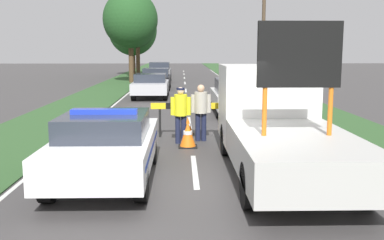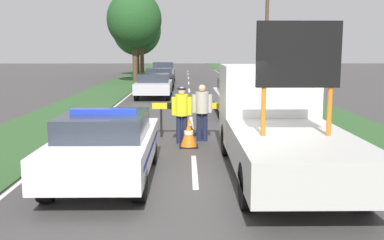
{
  "view_description": "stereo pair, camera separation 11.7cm",
  "coord_description": "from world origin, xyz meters",
  "px_view_note": "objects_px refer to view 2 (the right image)",
  "views": [
    {
      "loc": [
        -0.3,
        -8.8,
        2.71
      ],
      "look_at": [
        -0.05,
        1.43,
        1.1
      ],
      "focal_mm": 42.0,
      "sensor_mm": 36.0,
      "label": 1
    },
    {
      "loc": [
        -0.18,
        -8.8,
        2.71
      ],
      "look_at": [
        -0.05,
        1.43,
        1.1
      ],
      "focal_mm": 42.0,
      "sensor_mm": 36.0,
      "label": 2
    }
  ],
  "objects_px": {
    "police_car": "(106,145)",
    "road_barrier": "(197,109)",
    "queued_car_suv_grey": "(164,72)",
    "roadside_tree_mid_left": "(134,20)",
    "queued_car_sedan_black": "(160,78)",
    "pedestrian_civilian": "(202,108)",
    "traffic_cone_near_police": "(189,126)",
    "traffic_cone_centre_front": "(189,134)",
    "queued_car_van_white": "(237,96)",
    "queued_car_sedan_silver": "(154,85)",
    "utility_pole": "(267,16)",
    "roadside_tree_near_left": "(137,30)",
    "police_officer": "(182,110)",
    "roadside_tree_near_right": "(142,28)",
    "work_truck": "(276,121)"
  },
  "relations": [
    {
      "from": "queued_car_van_white",
      "to": "queued_car_sedan_silver",
      "type": "height_order",
      "value": "queued_car_van_white"
    },
    {
      "from": "police_officer",
      "to": "traffic_cone_centre_front",
      "type": "xyz_separation_m",
      "value": [
        0.2,
        -0.51,
        -0.62
      ]
    },
    {
      "from": "queued_car_sedan_silver",
      "to": "queued_car_suv_grey",
      "type": "bearing_deg",
      "value": -89.71
    },
    {
      "from": "queued_car_van_white",
      "to": "utility_pole",
      "type": "height_order",
      "value": "utility_pole"
    },
    {
      "from": "queued_car_sedan_black",
      "to": "roadside_tree_mid_left",
      "type": "distance_m",
      "value": 7.83
    },
    {
      "from": "traffic_cone_near_police",
      "to": "police_officer",
      "type": "bearing_deg",
      "value": -99.85
    },
    {
      "from": "traffic_cone_near_police",
      "to": "queued_car_sedan_silver",
      "type": "distance_m",
      "value": 11.27
    },
    {
      "from": "queued_car_suv_grey",
      "to": "roadside_tree_mid_left",
      "type": "bearing_deg",
      "value": 9.68
    },
    {
      "from": "road_barrier",
      "to": "police_officer",
      "type": "bearing_deg",
      "value": -113.31
    },
    {
      "from": "pedestrian_civilian",
      "to": "queued_car_suv_grey",
      "type": "distance_m",
      "value": 24.35
    },
    {
      "from": "police_car",
      "to": "roadside_tree_near_left",
      "type": "relative_size",
      "value": 0.61
    },
    {
      "from": "road_barrier",
      "to": "roadside_tree_near_right",
      "type": "xyz_separation_m",
      "value": [
        -4.56,
        29.35,
        3.82
      ]
    },
    {
      "from": "police_car",
      "to": "queued_car_sedan_black",
      "type": "distance_m",
      "value": 21.82
    },
    {
      "from": "queued_car_sedan_silver",
      "to": "roadside_tree_near_left",
      "type": "relative_size",
      "value": 0.53
    },
    {
      "from": "roadside_tree_mid_left",
      "to": "queued_car_sedan_silver",
      "type": "bearing_deg",
      "value": -78.7
    },
    {
      "from": "police_car",
      "to": "road_barrier",
      "type": "xyz_separation_m",
      "value": [
        2.01,
        4.67,
        0.13
      ]
    },
    {
      "from": "queued_car_van_white",
      "to": "roadside_tree_mid_left",
      "type": "xyz_separation_m",
      "value": [
        -6.35,
        18.01,
        4.32
      ]
    },
    {
      "from": "pedestrian_civilian",
      "to": "traffic_cone_near_police",
      "type": "distance_m",
      "value": 1.22
    },
    {
      "from": "queued_car_suv_grey",
      "to": "roadside_tree_mid_left",
      "type": "distance_m",
      "value": 4.84
    },
    {
      "from": "queued_car_van_white",
      "to": "traffic_cone_centre_front",
      "type": "bearing_deg",
      "value": 72.64
    },
    {
      "from": "road_barrier",
      "to": "queued_car_sedan_silver",
      "type": "relative_size",
      "value": 0.71
    },
    {
      "from": "traffic_cone_near_police",
      "to": "roadside_tree_near_right",
      "type": "distance_m",
      "value": 29.69
    },
    {
      "from": "road_barrier",
      "to": "roadside_tree_near_right",
      "type": "distance_m",
      "value": 29.95
    },
    {
      "from": "roadside_tree_mid_left",
      "to": "roadside_tree_near_left",
      "type": "bearing_deg",
      "value": 95.15
    },
    {
      "from": "police_car",
      "to": "queued_car_suv_grey",
      "type": "distance_m",
      "value": 28.3
    },
    {
      "from": "queued_car_sedan_black",
      "to": "utility_pole",
      "type": "relative_size",
      "value": 0.47
    },
    {
      "from": "queued_car_sedan_silver",
      "to": "utility_pole",
      "type": "relative_size",
      "value": 0.44
    },
    {
      "from": "road_barrier",
      "to": "traffic_cone_centre_front",
      "type": "distance_m",
      "value": 1.58
    },
    {
      "from": "police_officer",
      "to": "roadside_tree_near_left",
      "type": "distance_m",
      "value": 35.52
    },
    {
      "from": "road_barrier",
      "to": "queued_car_sedan_silver",
      "type": "bearing_deg",
      "value": 103.28
    },
    {
      "from": "pedestrian_civilian",
      "to": "queued_car_suv_grey",
      "type": "bearing_deg",
      "value": 76.68
    },
    {
      "from": "queued_car_van_white",
      "to": "roadside_tree_mid_left",
      "type": "relative_size",
      "value": 0.63
    },
    {
      "from": "queued_car_van_white",
      "to": "roadside_tree_mid_left",
      "type": "bearing_deg",
      "value": -70.57
    },
    {
      "from": "police_officer",
      "to": "queued_car_van_white",
      "type": "relative_size",
      "value": 0.35
    },
    {
      "from": "queued_car_sedan_black",
      "to": "roadside_tree_mid_left",
      "type": "height_order",
      "value": "roadside_tree_mid_left"
    },
    {
      "from": "queued_car_sedan_silver",
      "to": "pedestrian_civilian",
      "type": "bearing_deg",
      "value": 100.84
    },
    {
      "from": "road_barrier",
      "to": "traffic_cone_near_police",
      "type": "bearing_deg",
      "value": 130.68
    },
    {
      "from": "work_truck",
      "to": "roadside_tree_mid_left",
      "type": "xyz_separation_m",
      "value": [
        -6.24,
        27.03,
        3.97
      ]
    },
    {
      "from": "traffic_cone_centre_front",
      "to": "queued_car_suv_grey",
      "type": "bearing_deg",
      "value": 94.46
    },
    {
      "from": "police_car",
      "to": "work_truck",
      "type": "xyz_separation_m",
      "value": [
        3.72,
        0.87,
        0.36
      ]
    },
    {
      "from": "road_barrier",
      "to": "roadside_tree_mid_left",
      "type": "relative_size",
      "value": 0.37
    },
    {
      "from": "queued_car_sedan_black",
      "to": "queued_car_suv_grey",
      "type": "xyz_separation_m",
      "value": [
        -0.05,
        6.48,
        0.09
      ]
    },
    {
      "from": "roadside_tree_near_right",
      "to": "pedestrian_civilian",
      "type": "bearing_deg",
      "value": -81.1
    },
    {
      "from": "traffic_cone_centre_front",
      "to": "queued_car_sedan_black",
      "type": "relative_size",
      "value": 0.17
    },
    {
      "from": "police_car",
      "to": "roadside_tree_mid_left",
      "type": "xyz_separation_m",
      "value": [
        -2.52,
        27.9,
        4.33
      ]
    },
    {
      "from": "roadside_tree_near_left",
      "to": "work_truck",
      "type": "bearing_deg",
      "value": -79.2
    },
    {
      "from": "queued_car_suv_grey",
      "to": "roadside_tree_mid_left",
      "type": "height_order",
      "value": "roadside_tree_mid_left"
    },
    {
      "from": "police_officer",
      "to": "queued_car_suv_grey",
      "type": "xyz_separation_m",
      "value": [
        -1.76,
        24.58,
        -0.13
      ]
    },
    {
      "from": "roadside_tree_near_left",
      "to": "queued_car_sedan_black",
      "type": "bearing_deg",
      "value": -78.86
    },
    {
      "from": "work_truck",
      "to": "pedestrian_civilian",
      "type": "relative_size",
      "value": 3.72
    }
  ]
}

